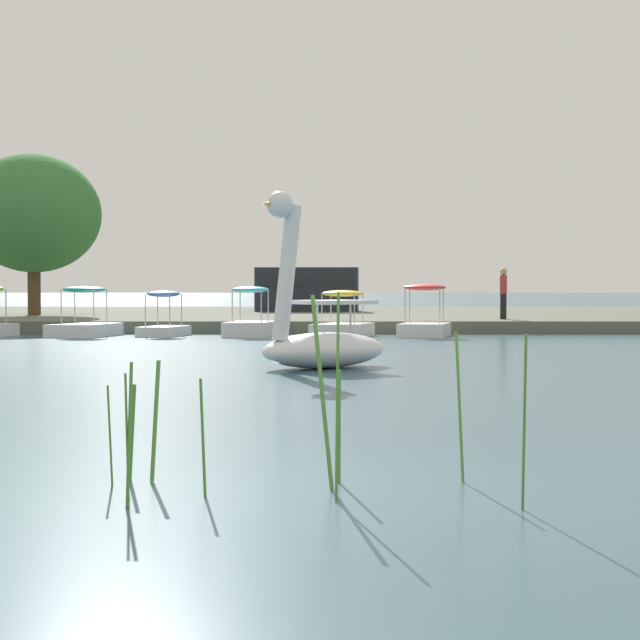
{
  "coord_description": "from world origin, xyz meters",
  "views": [
    {
      "loc": [
        -0.14,
        -8.34,
        1.62
      ],
      "look_at": [
        -0.03,
        19.59,
        0.71
      ],
      "focal_mm": 60.7,
      "sensor_mm": 36.0,
      "label": 1
    }
  ],
  "objects_px": {
    "parked_van": "(303,288)",
    "person_on_path": "(499,291)",
    "pedal_boat_blue": "(159,321)",
    "pedal_boat_teal": "(80,323)",
    "pedal_boat_yellow": "(338,324)",
    "pedal_boat_cyan": "(246,322)",
    "pedal_boat_red": "(420,321)",
    "tree_sapling_by_fence": "(29,214)",
    "swan_boat": "(315,336)"
  },
  "relations": [
    {
      "from": "pedal_boat_red",
      "to": "swan_boat",
      "type": "bearing_deg",
      "value": -104.15
    },
    {
      "from": "pedal_boat_yellow",
      "to": "person_on_path",
      "type": "height_order",
      "value": "person_on_path"
    },
    {
      "from": "pedal_boat_blue",
      "to": "parked_van",
      "type": "relative_size",
      "value": 0.45
    },
    {
      "from": "pedal_boat_red",
      "to": "person_on_path",
      "type": "relative_size",
      "value": 1.38
    },
    {
      "from": "pedal_boat_red",
      "to": "pedal_boat_blue",
      "type": "bearing_deg",
      "value": 178.8
    },
    {
      "from": "pedal_boat_cyan",
      "to": "tree_sapling_by_fence",
      "type": "relative_size",
      "value": 0.34
    },
    {
      "from": "pedal_boat_yellow",
      "to": "pedal_boat_cyan",
      "type": "relative_size",
      "value": 1.07
    },
    {
      "from": "pedal_boat_red",
      "to": "pedal_boat_cyan",
      "type": "distance_m",
      "value": 5.47
    },
    {
      "from": "pedal_boat_teal",
      "to": "parked_van",
      "type": "distance_m",
      "value": 16.49
    },
    {
      "from": "pedal_boat_yellow",
      "to": "pedal_boat_red",
      "type": "bearing_deg",
      "value": 7.76
    },
    {
      "from": "tree_sapling_by_fence",
      "to": "person_on_path",
      "type": "xyz_separation_m",
      "value": [
        17.8,
        -5.21,
        -3.05
      ]
    },
    {
      "from": "swan_boat",
      "to": "tree_sapling_by_fence",
      "type": "height_order",
      "value": "tree_sapling_by_fence"
    },
    {
      "from": "pedal_boat_red",
      "to": "pedal_boat_yellow",
      "type": "relative_size",
      "value": 0.91
    },
    {
      "from": "tree_sapling_by_fence",
      "to": "parked_van",
      "type": "height_order",
      "value": "tree_sapling_by_fence"
    },
    {
      "from": "swan_boat",
      "to": "pedal_boat_yellow",
      "type": "relative_size",
      "value": 1.24
    },
    {
      "from": "pedal_boat_yellow",
      "to": "pedal_boat_teal",
      "type": "height_order",
      "value": "pedal_boat_teal"
    },
    {
      "from": "pedal_boat_red",
      "to": "tree_sapling_by_fence",
      "type": "height_order",
      "value": "tree_sapling_by_fence"
    },
    {
      "from": "swan_boat",
      "to": "pedal_boat_red",
      "type": "bearing_deg",
      "value": 75.85
    },
    {
      "from": "pedal_boat_blue",
      "to": "pedal_boat_teal",
      "type": "xyz_separation_m",
      "value": [
        -2.49,
        -0.1,
        -0.06
      ]
    },
    {
      "from": "parked_van",
      "to": "pedal_boat_red",
      "type": "bearing_deg",
      "value": -75.62
    },
    {
      "from": "swan_boat",
      "to": "tree_sapling_by_fence",
      "type": "bearing_deg",
      "value": 117.23
    },
    {
      "from": "pedal_boat_blue",
      "to": "tree_sapling_by_fence",
      "type": "bearing_deg",
      "value": 125.88
    },
    {
      "from": "parked_van",
      "to": "person_on_path",
      "type": "bearing_deg",
      "value": -57.95
    },
    {
      "from": "swan_boat",
      "to": "pedal_boat_yellow",
      "type": "distance_m",
      "value": 12.7
    },
    {
      "from": "pedal_boat_teal",
      "to": "parked_van",
      "type": "xyz_separation_m",
      "value": [
        6.85,
        14.96,
        1.07
      ]
    },
    {
      "from": "pedal_boat_red",
      "to": "parked_van",
      "type": "relative_size",
      "value": 0.53
    },
    {
      "from": "pedal_boat_blue",
      "to": "pedal_boat_teal",
      "type": "distance_m",
      "value": 2.49
    },
    {
      "from": "pedal_boat_yellow",
      "to": "swan_boat",
      "type": "bearing_deg",
      "value": -93.16
    },
    {
      "from": "swan_boat",
      "to": "pedal_boat_red",
      "type": "relative_size",
      "value": 1.36
    },
    {
      "from": "person_on_path",
      "to": "parked_van",
      "type": "xyz_separation_m",
      "value": [
        -6.99,
        11.16,
        0.1
      ]
    },
    {
      "from": "pedal_boat_red",
      "to": "person_on_path",
      "type": "xyz_separation_m",
      "value": [
        3.14,
        3.87,
        0.92
      ]
    },
    {
      "from": "pedal_boat_red",
      "to": "person_on_path",
      "type": "bearing_deg",
      "value": 50.95
    },
    {
      "from": "swan_boat",
      "to": "pedal_boat_yellow",
      "type": "bearing_deg",
      "value": 86.84
    },
    {
      "from": "pedal_boat_teal",
      "to": "person_on_path",
      "type": "bearing_deg",
      "value": 15.33
    },
    {
      "from": "parked_van",
      "to": "pedal_boat_yellow",
      "type": "bearing_deg",
      "value": -85.28
    },
    {
      "from": "pedal_boat_yellow",
      "to": "pedal_boat_blue",
      "type": "xyz_separation_m",
      "value": [
        -5.64,
        0.53,
        0.07
      ]
    },
    {
      "from": "swan_boat",
      "to": "parked_van",
      "type": "height_order",
      "value": "swan_boat"
    },
    {
      "from": "swan_boat",
      "to": "pedal_boat_red",
      "type": "distance_m",
      "value": 13.44
    },
    {
      "from": "pedal_boat_cyan",
      "to": "tree_sapling_by_fence",
      "type": "bearing_deg",
      "value": 135.7
    },
    {
      "from": "swan_boat",
      "to": "pedal_boat_cyan",
      "type": "distance_m",
      "value": 13.32
    },
    {
      "from": "pedal_boat_yellow",
      "to": "pedal_boat_cyan",
      "type": "height_order",
      "value": "pedal_boat_cyan"
    },
    {
      "from": "pedal_boat_yellow",
      "to": "pedal_boat_cyan",
      "type": "bearing_deg",
      "value": 170.96
    },
    {
      "from": "tree_sapling_by_fence",
      "to": "pedal_boat_teal",
      "type": "bearing_deg",
      "value": -66.29
    },
    {
      "from": "pedal_boat_red",
      "to": "pedal_boat_teal",
      "type": "bearing_deg",
      "value": 179.61
    },
    {
      "from": "tree_sapling_by_fence",
      "to": "parked_van",
      "type": "relative_size",
      "value": 1.59
    },
    {
      "from": "swan_boat",
      "to": "person_on_path",
      "type": "height_order",
      "value": "swan_boat"
    },
    {
      "from": "pedal_boat_blue",
      "to": "person_on_path",
      "type": "height_order",
      "value": "person_on_path"
    },
    {
      "from": "swan_boat",
      "to": "pedal_boat_teal",
      "type": "height_order",
      "value": "swan_boat"
    },
    {
      "from": "pedal_boat_yellow",
      "to": "parked_van",
      "type": "relative_size",
      "value": 0.58
    },
    {
      "from": "pedal_boat_cyan",
      "to": "pedal_boat_blue",
      "type": "relative_size",
      "value": 1.21
    }
  ]
}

